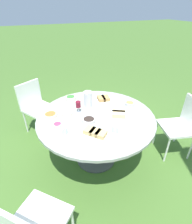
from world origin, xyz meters
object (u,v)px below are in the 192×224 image
object	(u,v)px
chair_far_back	(35,104)
wine_glass	(78,105)
dining_table	(96,122)
chair_near_right	(183,123)
water_pitcher	(88,99)

from	to	relation	value
chair_far_back	wine_glass	xyz separation A→B (m)	(-0.49, 0.91, 0.34)
dining_table	chair_near_right	bearing A→B (deg)	164.31
chair_near_right	chair_far_back	bearing A→B (deg)	-37.26
chair_near_right	water_pitcher	bearing A→B (deg)	-27.00
chair_far_back	water_pitcher	size ratio (longest dim) A/B	4.07
wine_glass	chair_near_right	bearing A→B (deg)	159.80
dining_table	chair_near_right	world-z (taller)	chair_near_right
wine_glass	dining_table	bearing A→B (deg)	136.05
chair_near_right	wine_glass	bearing A→B (deg)	-20.20
chair_near_right	wine_glass	world-z (taller)	wine_glass
dining_table	chair_far_back	bearing A→B (deg)	-58.52
chair_near_right	wine_glass	distance (m)	1.51
chair_far_back	wine_glass	world-z (taller)	wine_glass
dining_table	wine_glass	bearing A→B (deg)	-43.95
wine_glass	chair_far_back	bearing A→B (deg)	-61.93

